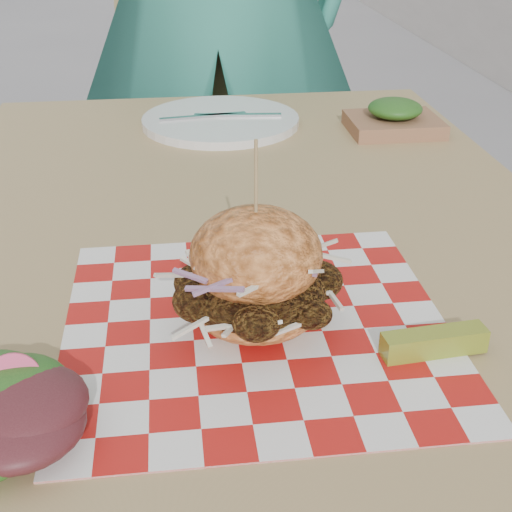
% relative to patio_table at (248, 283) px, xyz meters
% --- Properties ---
extents(patio_table, '(0.80, 1.20, 0.75)m').
position_rel_patio_table_xyz_m(patio_table, '(0.00, 0.00, 0.00)').
color(patio_table, tan).
rests_on(patio_table, ground).
extents(patio_chair, '(0.54, 0.54, 0.95)m').
position_rel_patio_table_xyz_m(patio_chair, '(0.03, 0.93, -0.12)').
color(patio_chair, tan).
rests_on(patio_chair, ground).
extents(paper_liner, '(0.36, 0.36, 0.00)m').
position_rel_patio_table_xyz_m(paper_liner, '(-0.02, -0.21, 0.08)').
color(paper_liner, red).
rests_on(paper_liner, patio_table).
extents(sandwich, '(0.16, 0.16, 0.18)m').
position_rel_patio_table_xyz_m(sandwich, '(-0.02, -0.21, 0.13)').
color(sandwich, '#EC8A42').
rests_on(sandwich, paper_liner).
extents(pickle_spear, '(0.10, 0.03, 0.02)m').
position_rel_patio_table_xyz_m(pickle_spear, '(0.13, -0.28, 0.09)').
color(pickle_spear, olive).
rests_on(pickle_spear, paper_liner).
extents(place_setting, '(0.27, 0.27, 0.02)m').
position_rel_patio_table_xyz_m(place_setting, '(0.00, 0.41, 0.09)').
color(place_setting, white).
rests_on(place_setting, patio_table).
extents(kraft_tray, '(0.15, 0.12, 0.06)m').
position_rel_patio_table_xyz_m(kraft_tray, '(0.28, 0.34, 0.10)').
color(kraft_tray, '#916042').
rests_on(kraft_tray, patio_table).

